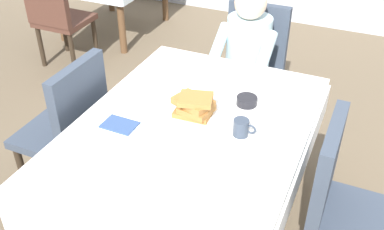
{
  "coord_description": "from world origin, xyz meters",
  "views": [
    {
      "loc": [
        0.73,
        -1.64,
        2.02
      ],
      "look_at": [
        -0.0,
        0.02,
        0.79
      ],
      "focal_mm": 41.78,
      "sensor_mm": 36.0,
      "label": 1
    }
  ],
  "objects": [
    {
      "name": "knife_right_of_plate",
      "position": [
        0.18,
        0.04,
        0.74
      ],
      "size": [
        0.03,
        0.2,
        0.0
      ],
      "primitive_type": "cube",
      "rotation": [
        0.0,
        0.0,
        1.64
      ],
      "color": "silver",
      "rests_on": "dining_table_main"
    },
    {
      "name": "cup_coffee",
      "position": [
        0.25,
        0.03,
        0.78
      ],
      "size": [
        0.11,
        0.08,
        0.08
      ],
      "color": "#333D4C",
      "rests_on": "dining_table_main"
    },
    {
      "name": "chair_diner",
      "position": [
        -0.04,
        1.17,
        0.53
      ],
      "size": [
        0.44,
        0.45,
        0.93
      ],
      "rotation": [
        0.0,
        0.0,
        3.14
      ],
      "color": "#384251",
      "rests_on": "ground"
    },
    {
      "name": "breakfast_stack",
      "position": [
        -0.01,
        0.06,
        0.82
      ],
      "size": [
        0.22,
        0.19,
        0.12
      ],
      "color": "#A36B33",
      "rests_on": "plate_breakfast"
    },
    {
      "name": "napkin_folded",
      "position": [
        -0.32,
        -0.14,
        0.74
      ],
      "size": [
        0.17,
        0.12,
        0.01
      ],
      "primitive_type": "cube",
      "rotation": [
        0.0,
        0.0,
        -0.02
      ],
      "color": "#334C7F",
      "rests_on": "dining_table_main"
    },
    {
      "name": "dining_table_main",
      "position": [
        0.0,
        0.0,
        0.65
      ],
      "size": [
        1.12,
        1.52,
        0.74
      ],
      "color": "white",
      "rests_on": "ground"
    },
    {
      "name": "fork_left_of_plate",
      "position": [
        -0.2,
        0.04,
        0.74
      ],
      "size": [
        0.03,
        0.18,
        0.0
      ],
      "primitive_type": "cube",
      "rotation": [
        0.0,
        0.0,
        1.49
      ],
      "color": "silver",
      "rests_on": "dining_table_main"
    },
    {
      "name": "bowl_butter",
      "position": [
        0.19,
        0.29,
        0.76
      ],
      "size": [
        0.11,
        0.11,
        0.04
      ],
      "primitive_type": "cylinder",
      "color": "black",
      "rests_on": "dining_table_main"
    },
    {
      "name": "background_chair_empty",
      "position": [
        -1.94,
        1.36,
        0.53
      ],
      "size": [
        0.44,
        0.45,
        0.93
      ],
      "color": "#4C2D23",
      "rests_on": "ground"
    },
    {
      "name": "syrup_pitcher",
      "position": [
        -0.26,
        0.2,
        0.78
      ],
      "size": [
        0.08,
        0.08,
        0.07
      ],
      "color": "silver",
      "rests_on": "dining_table_main"
    },
    {
      "name": "chair_right_side",
      "position": [
        0.77,
        0.0,
        0.53
      ],
      "size": [
        0.45,
        0.44,
        0.93
      ],
      "rotation": [
        0.0,
        0.0,
        -1.57
      ],
      "color": "#384251",
      "rests_on": "ground"
    },
    {
      "name": "plate_breakfast",
      "position": [
        -0.01,
        0.06,
        0.75
      ],
      "size": [
        0.28,
        0.28,
        0.02
      ],
      "primitive_type": "cylinder",
      "color": "white",
      "rests_on": "dining_table_main"
    },
    {
      "name": "spoon_near_edge",
      "position": [
        -0.02,
        -0.25,
        0.74
      ],
      "size": [
        0.15,
        0.03,
        0.0
      ],
      "primitive_type": "cube",
      "rotation": [
        0.0,
        0.0,
        -0.13
      ],
      "color": "silver",
      "rests_on": "dining_table_main"
    },
    {
      "name": "diner_person",
      "position": [
        -0.04,
        1.01,
        0.67
      ],
      "size": [
        0.4,
        0.43,
        1.12
      ],
      "rotation": [
        0.0,
        0.0,
        3.14
      ],
      "color": "silver",
      "rests_on": "ground"
    },
    {
      "name": "ground_plane",
      "position": [
        0.0,
        0.0,
        0.0
      ],
      "size": [
        14.0,
        14.0,
        0.0
      ],
      "primitive_type": "plane",
      "color": "brown"
    },
    {
      "name": "chair_left_side",
      "position": [
        -0.77,
        0.0,
        0.53
      ],
      "size": [
        0.45,
        0.44,
        0.93
      ],
      "rotation": [
        0.0,
        0.0,
        1.57
      ],
      "color": "#384251",
      "rests_on": "ground"
    }
  ]
}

